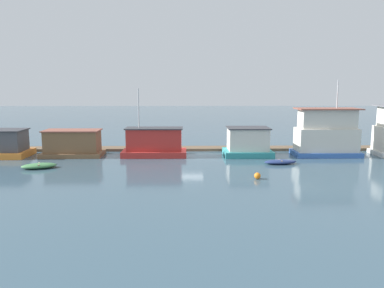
{
  "coord_description": "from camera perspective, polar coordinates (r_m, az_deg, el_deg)",
  "views": [
    {
      "loc": [
        -0.64,
        -40.83,
        7.68
      ],
      "look_at": [
        0.0,
        -1.0,
        1.4
      ],
      "focal_mm": 35.0,
      "sensor_mm": 36.0,
      "label": 1
    }
  ],
  "objects": [
    {
      "name": "ground_plane",
      "position": [
        41.56,
        -0.02,
        -1.69
      ],
      "size": [
        200.0,
        200.0,
        0.0
      ],
      "primitive_type": "plane",
      "color": "#385160"
    },
    {
      "name": "buoy_orange",
      "position": [
        31.48,
        9.95,
        -4.79
      ],
      "size": [
        0.54,
        0.54,
        0.54
      ],
      "primitive_type": "sphere",
      "color": "orange",
      "rests_on": "ground_plane"
    },
    {
      "name": "dinghy_green",
      "position": [
        37.73,
        -22.29,
        -3.09
      ],
      "size": [
        3.44,
        2.44,
        0.49
      ],
      "color": "#47844C",
      "rests_on": "ground_plane"
    },
    {
      "name": "dinghy_navy",
      "position": [
        37.78,
        13.31,
        -2.67
      ],
      "size": [
        3.31,
        1.48,
        0.44
      ],
      "color": "navy",
      "rests_on": "ground_plane"
    },
    {
      "name": "houseboat_teal",
      "position": [
        41.44,
        8.48,
        0.2
      ],
      "size": [
        5.21,
        3.97,
        3.14
      ],
      "color": "teal",
      "rests_on": "ground_plane"
    },
    {
      "name": "mooring_post_near_left",
      "position": [
        43.6,
        -4.75,
        -0.18
      ],
      "size": [
        0.24,
        0.24,
        1.56
      ],
      "primitive_type": "cylinder",
      "color": "brown",
      "rests_on": "ground_plane"
    },
    {
      "name": "dock_walkway",
      "position": [
        44.94,
        -0.09,
        -0.69
      ],
      "size": [
        59.6,
        2.2,
        0.3
      ],
      "primitive_type": "cube",
      "color": "brown",
      "rests_on": "ground_plane"
    },
    {
      "name": "houseboat_brown",
      "position": [
        42.83,
        -17.72,
        0.04
      ],
      "size": [
        6.54,
        3.42,
        2.88
      ],
      "color": "brown",
      "rests_on": "ground_plane"
    },
    {
      "name": "houseboat_blue",
      "position": [
        43.46,
        19.79,
        1.4
      ],
      "size": [
        7.07,
        3.46,
        8.24
      ],
      "color": "#3866B7",
      "rests_on": "ground_plane"
    },
    {
      "name": "houseboat_red",
      "position": [
        40.97,
        -5.76,
        0.11
      ],
      "size": [
        6.96,
        3.27,
        7.35
      ],
      "color": "red",
      "rests_on": "ground_plane"
    }
  ]
}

